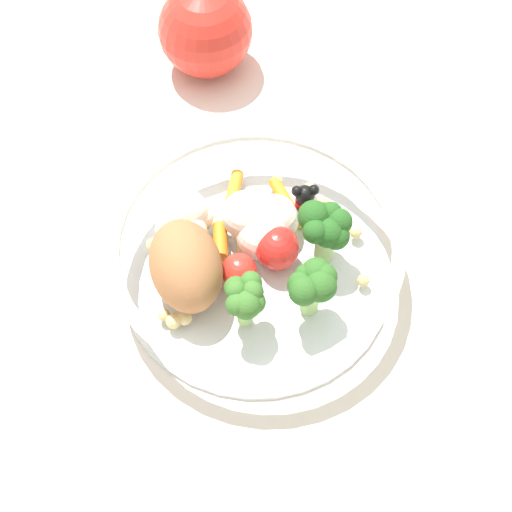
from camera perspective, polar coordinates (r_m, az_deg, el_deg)
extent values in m
plane|color=silver|center=(0.58, -0.83, -1.01)|extent=(2.40, 2.40, 0.00)
cylinder|color=white|center=(0.58, 0.00, -1.15)|extent=(0.20, 0.20, 0.01)
torus|color=white|center=(0.55, 0.00, 0.98)|extent=(0.21, 0.21, 0.01)
ellipsoid|color=#9E663D|center=(0.55, -5.18, -0.71)|extent=(0.06, 0.08, 0.05)
cylinder|color=#8EB766|center=(0.54, -0.82, -4.06)|extent=(0.01, 0.01, 0.03)
sphere|color=#386B28|center=(0.52, -0.25, -2.64)|extent=(0.02, 0.02, 0.02)
sphere|color=#386B28|center=(0.52, -0.23, -1.91)|extent=(0.02, 0.02, 0.02)
sphere|color=#386B28|center=(0.52, -0.87, -2.30)|extent=(0.02, 0.02, 0.02)
sphere|color=#386B28|center=(0.53, -1.49, -2.36)|extent=(0.02, 0.02, 0.02)
sphere|color=#386B28|center=(0.52, -1.47, -2.56)|extent=(0.01, 0.01, 0.01)
sphere|color=#386B28|center=(0.52, -1.38, -3.58)|extent=(0.02, 0.02, 0.02)
sphere|color=#386B28|center=(0.52, -0.73, -3.59)|extent=(0.02, 0.02, 0.02)
sphere|color=#386B28|center=(0.52, -0.07, -3.40)|extent=(0.02, 0.02, 0.02)
cylinder|color=#8EB766|center=(0.57, 5.04, 0.80)|extent=(0.01, 0.01, 0.03)
sphere|color=#23561E|center=(0.55, 6.09, 2.57)|extent=(0.02, 0.02, 0.02)
sphere|color=#23561E|center=(0.55, 5.53, 3.14)|extent=(0.02, 0.02, 0.02)
sphere|color=#23561E|center=(0.56, 4.86, 2.82)|extent=(0.02, 0.02, 0.02)
sphere|color=#23561E|center=(0.55, 4.26, 2.92)|extent=(0.02, 0.02, 0.02)
sphere|color=#23561E|center=(0.54, 4.36, 1.80)|extent=(0.02, 0.02, 0.02)
sphere|color=#23561E|center=(0.55, 5.34, 1.72)|extent=(0.02, 0.02, 0.02)
sphere|color=#23561E|center=(0.55, 5.90, 1.44)|extent=(0.02, 0.02, 0.02)
cylinder|color=#8EB766|center=(0.55, 3.95, -3.18)|extent=(0.01, 0.01, 0.03)
sphere|color=#2D6023|center=(0.53, 5.02, -1.51)|extent=(0.02, 0.02, 0.02)
sphere|color=#2D6023|center=(0.53, 4.46, -1.31)|extent=(0.02, 0.02, 0.02)
sphere|color=#2D6023|center=(0.53, 3.68, -1.41)|extent=(0.02, 0.02, 0.02)
sphere|color=#2D6023|center=(0.53, 3.34, -2.13)|extent=(0.02, 0.02, 0.02)
sphere|color=#2D6023|center=(0.52, 3.52, -2.57)|extent=(0.02, 0.02, 0.02)
sphere|color=#2D6023|center=(0.52, 4.76, -2.22)|extent=(0.02, 0.02, 0.02)
sphere|color=white|center=(0.58, 1.28, 2.69)|extent=(0.04, 0.04, 0.04)
sphere|color=white|center=(0.58, -0.07, 3.02)|extent=(0.03, 0.03, 0.03)
sphere|color=white|center=(0.58, -0.70, 3.03)|extent=(0.04, 0.04, 0.04)
sphere|color=white|center=(0.57, 0.44, 1.58)|extent=(0.04, 0.04, 0.04)
sphere|color=silver|center=(0.59, -4.02, 2.86)|extent=(0.02, 0.02, 0.02)
sphere|color=silver|center=(0.59, -4.97, 3.28)|extent=(0.03, 0.03, 0.03)
sphere|color=silver|center=(0.59, -5.71, 3.09)|extent=(0.02, 0.02, 0.02)
sphere|color=silver|center=(0.59, -5.98, 2.14)|extent=(0.03, 0.03, 0.03)
sphere|color=silver|center=(0.58, -4.66, 1.84)|extent=(0.02, 0.02, 0.02)
cube|color=yellow|center=(0.60, 3.47, 2.92)|extent=(0.01, 0.02, 0.00)
cylinder|color=red|center=(0.59, 3.53, 3.57)|extent=(0.01, 0.01, 0.02)
sphere|color=black|center=(0.58, 3.61, 4.51)|extent=(0.01, 0.01, 0.01)
sphere|color=black|center=(0.57, 4.27, 4.85)|extent=(0.01, 0.01, 0.01)
sphere|color=black|center=(0.57, 3.01, 4.78)|extent=(0.01, 0.01, 0.01)
cylinder|color=orange|center=(0.61, -1.60, 4.96)|extent=(0.02, 0.03, 0.01)
cylinder|color=orange|center=(0.61, 2.04, 4.31)|extent=(0.02, 0.04, 0.01)
cylinder|color=orange|center=(0.58, -2.64, 1.12)|extent=(0.01, 0.03, 0.01)
sphere|color=red|center=(0.56, -1.26, -1.12)|extent=(0.03, 0.03, 0.03)
sphere|color=red|center=(0.56, 1.57, 0.53)|extent=(0.03, 0.03, 0.03)
sphere|color=#D1B775|center=(0.55, -6.07, -4.79)|extent=(0.01, 0.01, 0.01)
sphere|color=tan|center=(0.59, 2.61, 1.61)|extent=(0.01, 0.01, 0.01)
sphere|color=#D1B775|center=(0.61, -0.29, 4.46)|extent=(0.01, 0.01, 0.01)
sphere|color=#D1B775|center=(0.55, -6.79, -4.30)|extent=(0.01, 0.01, 0.01)
sphere|color=#D1B775|center=(0.61, 3.95, 4.95)|extent=(0.01, 0.01, 0.01)
sphere|color=#D1B775|center=(0.55, -5.27, -4.52)|extent=(0.01, 0.01, 0.01)
sphere|color=#D1B775|center=(0.59, 7.34, 1.75)|extent=(0.01, 0.01, 0.01)
sphere|color=tan|center=(0.58, -7.53, 0.81)|extent=(0.01, 0.01, 0.01)
sphere|color=tan|center=(0.57, 7.89, -1.79)|extent=(0.01, 0.01, 0.01)
sphere|color=tan|center=(0.58, -1.43, 0.55)|extent=(0.01, 0.01, 0.01)
sphere|color=#D1B775|center=(0.60, 4.91, 3.85)|extent=(0.01, 0.01, 0.01)
sphere|color=tan|center=(0.62, 1.56, 5.51)|extent=(0.01, 0.01, 0.01)
sphere|color=red|center=(0.69, -3.74, 16.21)|extent=(0.08, 0.08, 0.08)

